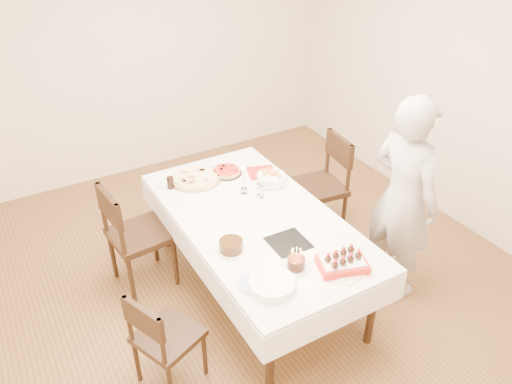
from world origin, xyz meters
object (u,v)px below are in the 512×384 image
person (403,199)px  pasta_bowl (271,179)px  dining_table (256,254)px  cola_glass (170,183)px  chair_right_savory (317,187)px  strawberry_box (342,263)px  taper_candle (244,180)px  layer_cake (231,246)px  pizza_white (196,178)px  chair_left_savory (140,235)px  chair_left_dessert (168,336)px  birthday_cake (296,259)px  pizza_pepperoni (226,171)px

person → pasta_bowl: size_ratio=6.98×
dining_table → cola_glass: cola_glass is taller
chair_right_savory → person: person is taller
pasta_bowl → strawberry_box: pasta_bowl is taller
dining_table → taper_candle: 0.62m
layer_cake → chair_right_savory: bearing=29.0°
cola_glass → strawberry_box: 1.68m
person → layer_cake: bearing=74.9°
pizza_white → taper_candle: size_ratio=1.84×
pizza_white → taper_candle: taper_candle is taller
dining_table → chair_left_savory: bearing=144.2°
dining_table → taper_candle: bearing=75.7°
chair_left_dessert → strawberry_box: (1.17, -0.33, 0.38)m
layer_cake → strawberry_box: (0.57, -0.54, -0.00)m
chair_left_dessert → cola_glass: cola_glass is taller
pasta_bowl → strawberry_box: 1.21m
birthday_cake → strawberry_box: bearing=-29.7°
chair_left_savory → pizza_white: bearing=-168.5°
chair_left_savory → chair_left_dessert: (-0.18, -1.06, -0.09)m
pizza_white → layer_cake: bearing=-100.3°
taper_candle → pasta_bowl: bearing=3.2°
person → taper_candle: (-0.95, 0.87, 0.01)m
dining_table → pizza_white: 0.87m
cola_glass → pasta_bowl: bearing=-25.0°
dining_table → chair_left_dessert: bearing=-153.0°
chair_left_savory → person: size_ratio=0.57×
dining_table → layer_cake: size_ratio=9.85×
chair_left_dessert → strawberry_box: 1.27m
pizza_white → pasta_bowl: bearing=-34.7°
dining_table → pizza_pepperoni: size_ratio=7.63×
chair_left_savory → pizza_pepperoni: 0.95m
chair_left_savory → person: (1.83, -1.09, 0.37)m
pizza_pepperoni → layer_cake: bearing=-115.5°
person → birthday_cake: person is taller
chair_right_savory → pasta_bowl: (-0.56, -0.07, 0.29)m
cola_glass → layer_cake: (0.05, -1.02, -0.01)m
birthday_cake → chair_right_savory: bearing=47.8°
person → birthday_cake: 1.12m
dining_table → taper_candle: taper_candle is taller
dining_table → pasta_bowl: pasta_bowl is taller
dining_table → chair_left_savory: chair_left_savory is taller
pasta_bowl → layer_cake: 0.98m
person → pizza_white: bearing=38.3°
chair_right_savory → chair_left_savory: chair_right_savory is taller
cola_glass → layer_cake: bearing=-87.1°
strawberry_box → chair_left_dessert: bearing=164.3°
pasta_bowl → taper_candle: taper_candle is taller
taper_candle → cola_glass: (-0.51, 0.38, -0.07)m
chair_left_dessert → chair_right_savory: bearing=-176.2°
pizza_pepperoni → pasta_bowl: 0.44m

